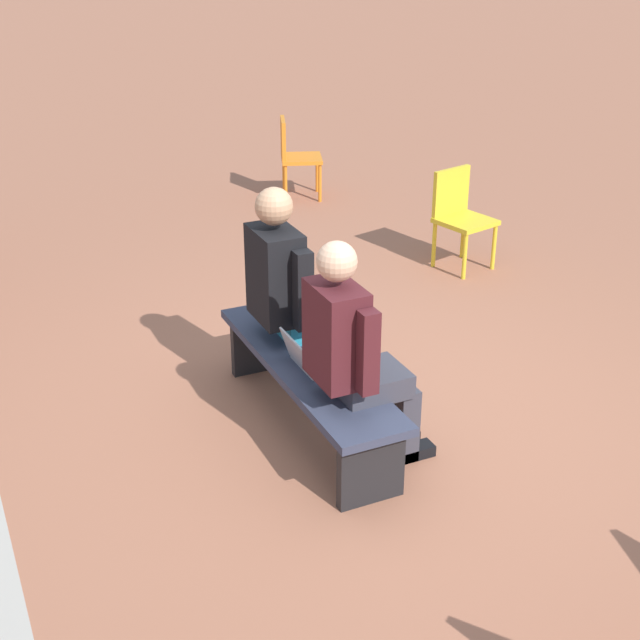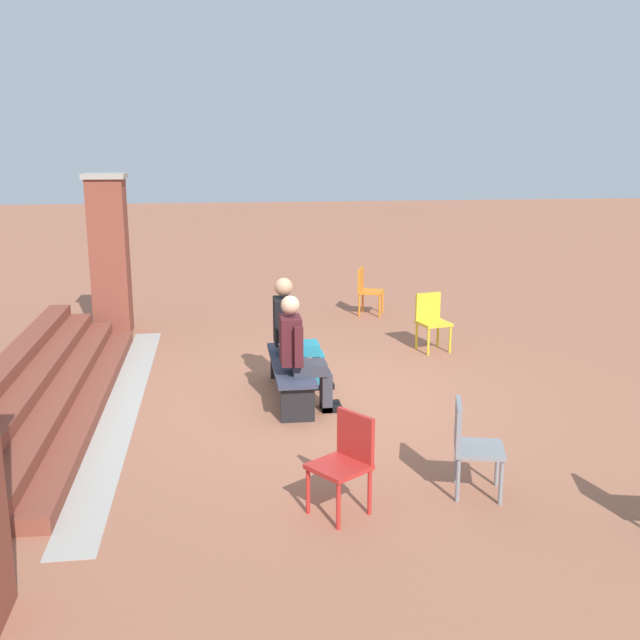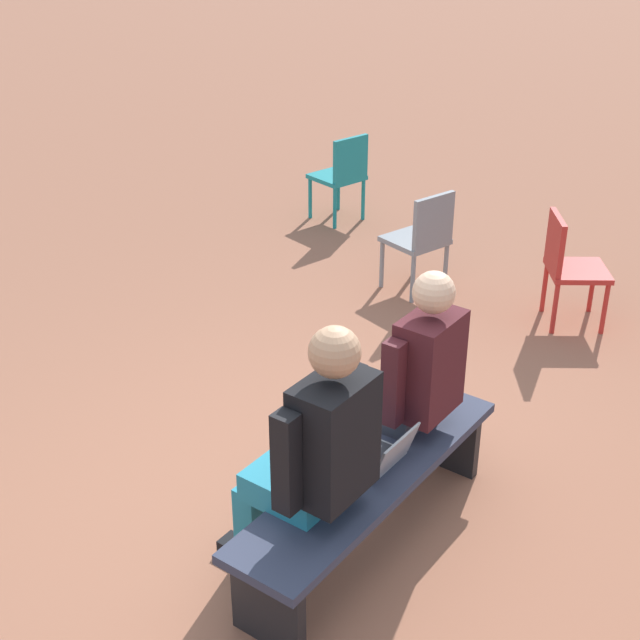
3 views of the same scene
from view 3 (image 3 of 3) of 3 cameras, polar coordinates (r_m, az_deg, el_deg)
ground_plane at (r=4.87m, az=0.51°, el=-12.06°), size 60.00×60.00×0.00m
bench at (r=4.46m, az=3.22°, el=-10.56°), size 1.80×0.44×0.45m
person_student at (r=4.60m, az=5.75°, el=-3.80°), size 0.55×0.69×1.35m
person_adult at (r=4.01m, az=-0.43°, el=-8.46°), size 0.58×0.73×1.40m
laptop at (r=4.41m, az=3.88°, el=-8.69°), size 0.32×0.29×0.21m
plastic_chair_far_left at (r=7.02m, az=6.56°, el=5.37°), size 0.52×0.52×0.84m
plastic_chair_foreground at (r=8.46m, az=1.44°, el=9.41°), size 0.51×0.51×0.84m
plastic_chair_near_bench_right at (r=6.74m, az=15.60°, el=3.54°), size 0.59×0.59×0.84m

